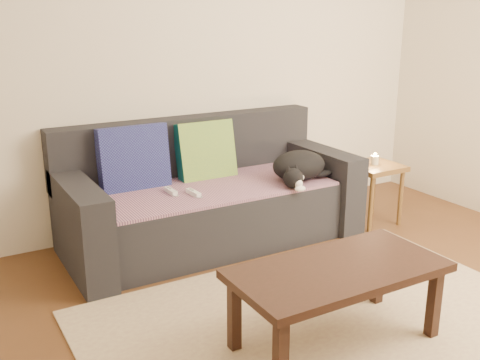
% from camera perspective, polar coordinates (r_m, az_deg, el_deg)
% --- Properties ---
extents(ground, '(4.50, 4.50, 0.00)m').
position_cam_1_polar(ground, '(3.04, 10.93, -15.89)').
color(ground, brown).
rests_on(ground, ground).
extents(back_wall, '(4.50, 0.04, 2.60)m').
position_cam_1_polar(back_wall, '(4.28, -6.07, 12.28)').
color(back_wall, beige).
rests_on(back_wall, ground).
extents(sofa, '(2.10, 0.94, 0.87)m').
position_cam_1_polar(sofa, '(4.10, -3.20, -2.03)').
color(sofa, '#232328').
rests_on(sofa, ground).
extents(throw_blanket, '(1.66, 0.74, 0.02)m').
position_cam_1_polar(throw_blanket, '(3.98, -2.63, -0.75)').
color(throw_blanket, '#422749').
rests_on(throw_blanket, sofa).
extents(cushion_navy, '(0.49, 0.19, 0.50)m').
position_cam_1_polar(cushion_navy, '(3.97, -10.74, 1.92)').
color(cushion_navy, '#18124F').
rests_on(cushion_navy, throw_blanket).
extents(cushion_green, '(0.44, 0.20, 0.45)m').
position_cam_1_polar(cushion_green, '(4.18, -3.51, 2.92)').
color(cushion_green, '#0B4C43').
rests_on(cushion_green, throw_blanket).
extents(cat, '(0.50, 0.44, 0.22)m').
position_cam_1_polar(cat, '(4.10, 5.98, 1.34)').
color(cat, black).
rests_on(cat, throw_blanket).
extents(wii_remote_a, '(0.04, 0.15, 0.03)m').
position_cam_1_polar(wii_remote_a, '(3.84, -7.05, -1.14)').
color(wii_remote_a, white).
rests_on(wii_remote_a, throw_blanket).
extents(wii_remote_b, '(0.05, 0.15, 0.03)m').
position_cam_1_polar(wii_remote_b, '(3.79, -4.76, -1.31)').
color(wii_remote_b, white).
rests_on(wii_remote_b, throw_blanket).
extents(side_table, '(0.39, 0.39, 0.48)m').
position_cam_1_polar(side_table, '(4.52, 13.42, 0.51)').
color(side_table, brown).
rests_on(side_table, ground).
extents(candle, '(0.06, 0.06, 0.09)m').
position_cam_1_polar(candle, '(4.49, 13.53, 2.01)').
color(candle, beige).
rests_on(candle, side_table).
extents(rug, '(2.50, 1.80, 0.01)m').
position_cam_1_polar(rug, '(3.13, 9.11, -14.59)').
color(rug, '#C2B185').
rests_on(rug, ground).
extents(coffee_table, '(1.07, 0.54, 0.43)m').
position_cam_1_polar(coffee_table, '(2.84, 9.92, -9.63)').
color(coffee_table, black).
rests_on(coffee_table, rug).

